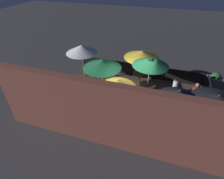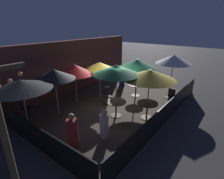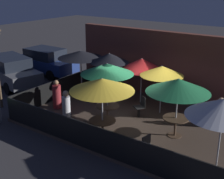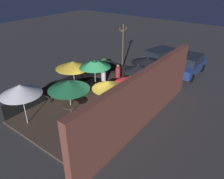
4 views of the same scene
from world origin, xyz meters
name	(u,v)px [view 2 (image 2 of 4)]	position (x,y,z in m)	size (l,w,h in m)	color
ground_plane	(113,106)	(0.00, 0.00, 0.00)	(60.00, 60.00, 0.00)	#383538
patio_deck	(113,105)	(0.00, 0.00, 0.06)	(9.07, 6.06, 0.12)	#47382D
building_wall	(71,68)	(0.00, 3.26, 1.66)	(10.67, 0.36, 3.32)	brown
fence_front	(167,112)	(0.00, -2.98, 0.59)	(8.87, 0.05, 0.95)	black
fence_side_left	(35,136)	(-4.49, 0.00, 0.59)	(0.05, 5.86, 0.95)	black
patio_umbrella_0	(137,64)	(1.79, -0.38, 2.09)	(2.29, 2.29, 2.22)	#B2B2B7
patio_umbrella_1	(116,70)	(-0.93, -0.88, 2.37)	(2.07, 2.07, 2.46)	#B2B2B7
patio_umbrella_2	(150,75)	(-0.23, -2.14, 2.21)	(2.26, 2.26, 2.31)	#B2B2B7
patio_umbrella_3	(75,69)	(-0.97, 1.80, 1.98)	(1.99, 1.99, 2.12)	#B2B2B7
patio_umbrella_4	(174,59)	(3.78, -1.77, 2.21)	(2.13, 2.13, 2.36)	#B2B2B7
patio_umbrella_5	(54,74)	(-2.50, 1.41, 2.13)	(1.86, 1.86, 2.23)	#B2B2B7
patio_umbrella_6	(21,85)	(-4.10, 1.21, 2.12)	(2.27, 2.27, 2.18)	#B2B2B7
patio_umbrella_7	(100,66)	(0.35, 1.22, 2.01)	(1.84, 1.84, 2.10)	#B2B2B7
dining_table_0	(136,87)	(1.79, -0.38, 0.70)	(0.95, 0.95, 0.73)	#4C3828
dining_table_1	(116,104)	(-0.93, -0.88, 0.71)	(0.94, 0.94, 0.74)	#4C3828
dining_table_2	(147,106)	(-0.23, -2.14, 0.73)	(0.95, 0.95, 0.76)	#4C3828
patio_chair_0	(26,107)	(-3.58, 2.31, 0.65)	(0.56, 0.56, 0.96)	black
patio_chair_1	(107,95)	(-0.12, 0.35, 0.61)	(0.55, 0.55, 0.91)	black
patio_chair_2	(170,97)	(1.67, -2.51, 0.62)	(0.47, 0.47, 0.92)	black
patron_0	(104,125)	(-2.58, -1.53, 0.67)	(0.44, 0.44, 1.20)	silver
patron_1	(122,78)	(2.86, 1.36, 0.65)	(0.57, 0.57, 1.20)	navy
patron_2	(73,132)	(-3.65, -0.99, 0.71)	(0.51, 0.51, 1.31)	maroon
light_post	(8,150)	(-6.04, -2.23, 2.15)	(1.10, 0.12, 3.84)	brown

